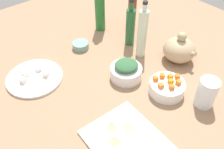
# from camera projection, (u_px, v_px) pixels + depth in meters

# --- Properties ---
(tabletop) EXTENTS (1.90, 1.90, 0.03)m
(tabletop) POSITION_uv_depth(u_px,v_px,m) (112.00, 85.00, 1.08)
(tabletop) COLOR #977356
(tabletop) RESTS_ON ground
(cutting_board) EXTENTS (0.33, 0.25, 0.01)m
(cutting_board) POSITION_uv_depth(u_px,v_px,m) (131.00, 146.00, 0.84)
(cutting_board) COLOR white
(cutting_board) RESTS_ON tabletop
(plate_tofu) EXTENTS (0.24, 0.24, 0.01)m
(plate_tofu) POSITION_uv_depth(u_px,v_px,m) (35.00, 78.00, 1.09)
(plate_tofu) COLOR white
(plate_tofu) RESTS_ON tabletop
(bowl_greens) EXTENTS (0.14, 0.14, 0.05)m
(bowl_greens) POSITION_uv_depth(u_px,v_px,m) (126.00, 73.00, 1.08)
(bowl_greens) COLOR white
(bowl_greens) RESTS_ON tabletop
(bowl_carrots) EXTENTS (0.15, 0.15, 0.05)m
(bowl_carrots) POSITION_uv_depth(u_px,v_px,m) (167.00, 88.00, 1.02)
(bowl_carrots) COLOR white
(bowl_carrots) RESTS_ON tabletop
(bowl_small_side) EXTENTS (0.08, 0.08, 0.03)m
(bowl_small_side) POSITION_uv_depth(u_px,v_px,m) (81.00, 45.00, 1.25)
(bowl_small_side) COLOR #739E91
(bowl_small_side) RESTS_ON tabletop
(teapot) EXTENTS (0.17, 0.15, 0.15)m
(teapot) POSITION_uv_depth(u_px,v_px,m) (179.00, 49.00, 1.15)
(teapot) COLOR tan
(teapot) RESTS_ON tabletop
(bottle_0) EXTENTS (0.04, 0.04, 0.26)m
(bottle_0) POSITION_uv_depth(u_px,v_px,m) (132.00, 10.00, 1.31)
(bottle_0) COLOR maroon
(bottle_0) RESTS_ON tabletop
(bottle_1) EXTENTS (0.04, 0.04, 0.28)m
(bottle_1) POSITION_uv_depth(u_px,v_px,m) (142.00, 33.00, 1.14)
(bottle_1) COLOR silver
(bottle_1) RESTS_ON tabletop
(bottle_2) EXTENTS (0.05, 0.05, 0.24)m
(bottle_2) POSITION_uv_depth(u_px,v_px,m) (130.00, 26.00, 1.22)
(bottle_2) COLOR #245B31
(bottle_2) RESTS_ON tabletop
(bottle_3) EXTENTS (0.05, 0.05, 0.27)m
(bottle_3) POSITION_uv_depth(u_px,v_px,m) (100.00, 10.00, 1.31)
(bottle_3) COLOR #246E2E
(bottle_3) RESTS_ON tabletop
(drinking_glass_0) EXTENTS (0.08, 0.08, 0.12)m
(drinking_glass_0) POSITION_uv_depth(u_px,v_px,m) (206.00, 93.00, 0.94)
(drinking_glass_0) COLOR white
(drinking_glass_0) RESTS_ON tabletop
(carrot_cube_0) EXTENTS (0.02, 0.02, 0.02)m
(carrot_cube_0) POSITION_uv_depth(u_px,v_px,m) (171.00, 82.00, 0.99)
(carrot_cube_0) COLOR orange
(carrot_cube_0) RESTS_ON bowl_carrots
(carrot_cube_1) EXTENTS (0.02, 0.02, 0.02)m
(carrot_cube_1) POSITION_uv_depth(u_px,v_px,m) (172.00, 87.00, 0.97)
(carrot_cube_1) COLOR orange
(carrot_cube_1) RESTS_ON bowl_carrots
(carrot_cube_2) EXTENTS (0.02, 0.02, 0.02)m
(carrot_cube_2) POSITION_uv_depth(u_px,v_px,m) (161.00, 86.00, 0.97)
(carrot_cube_2) COLOR orange
(carrot_cube_2) RESTS_ON bowl_carrots
(carrot_cube_3) EXTENTS (0.02, 0.02, 0.02)m
(carrot_cube_3) POSITION_uv_depth(u_px,v_px,m) (170.00, 77.00, 1.01)
(carrot_cube_3) COLOR orange
(carrot_cube_3) RESTS_ON bowl_carrots
(carrot_cube_4) EXTENTS (0.03, 0.03, 0.02)m
(carrot_cube_4) POSITION_uv_depth(u_px,v_px,m) (162.00, 76.00, 1.02)
(carrot_cube_4) COLOR orange
(carrot_cube_4) RESTS_ON bowl_carrots
(carrot_cube_5) EXTENTS (0.03, 0.03, 0.02)m
(carrot_cube_5) POSITION_uv_depth(u_px,v_px,m) (177.00, 77.00, 1.01)
(carrot_cube_5) COLOR orange
(carrot_cube_5) RESTS_ON bowl_carrots
(carrot_cube_6) EXTENTS (0.02, 0.02, 0.02)m
(carrot_cube_6) POSITION_uv_depth(u_px,v_px,m) (178.00, 82.00, 0.99)
(carrot_cube_6) COLOR orange
(carrot_cube_6) RESTS_ON bowl_carrots
(carrot_cube_7) EXTENTS (0.02, 0.02, 0.02)m
(carrot_cube_7) POSITION_uv_depth(u_px,v_px,m) (156.00, 79.00, 1.00)
(carrot_cube_7) COLOR orange
(carrot_cube_7) RESTS_ON bowl_carrots
(chopped_greens_mound) EXTENTS (0.12, 0.13, 0.03)m
(chopped_greens_mound) POSITION_uv_depth(u_px,v_px,m) (126.00, 65.00, 1.05)
(chopped_greens_mound) COLOR #32633A
(chopped_greens_mound) RESTS_ON bowl_greens
(tofu_cube_0) EXTENTS (0.03, 0.03, 0.02)m
(tofu_cube_0) POSITION_uv_depth(u_px,v_px,m) (23.00, 80.00, 1.05)
(tofu_cube_0) COLOR white
(tofu_cube_0) RESTS_ON plate_tofu
(tofu_cube_1) EXTENTS (0.02, 0.02, 0.02)m
(tofu_cube_1) POSITION_uv_depth(u_px,v_px,m) (38.00, 69.00, 1.11)
(tofu_cube_1) COLOR white
(tofu_cube_1) RESTS_ON plate_tofu
(tofu_cube_2) EXTENTS (0.03, 0.03, 0.02)m
(tofu_cube_2) POSITION_uv_depth(u_px,v_px,m) (25.00, 74.00, 1.08)
(tofu_cube_2) COLOR white
(tofu_cube_2) RESTS_ON plate_tofu
(tofu_cube_3) EXTENTS (0.03, 0.03, 0.02)m
(tofu_cube_3) POSITION_uv_depth(u_px,v_px,m) (46.00, 74.00, 1.08)
(tofu_cube_3) COLOR white
(tofu_cube_3) RESTS_ON plate_tofu
(dumpling_1) EXTENTS (0.06, 0.06, 0.03)m
(dumpling_1) POSITION_uv_depth(u_px,v_px,m) (115.00, 138.00, 0.84)
(dumpling_1) COLOR beige
(dumpling_1) RESTS_ON cutting_board
(dumpling_2) EXTENTS (0.05, 0.05, 0.03)m
(dumpling_2) POSITION_uv_depth(u_px,v_px,m) (112.00, 123.00, 0.89)
(dumpling_2) COLOR beige
(dumpling_2) RESTS_ON cutting_board
(dumpling_3) EXTENTS (0.06, 0.06, 0.02)m
(dumpling_3) POSITION_uv_depth(u_px,v_px,m) (139.00, 149.00, 0.81)
(dumpling_3) COLOR beige
(dumpling_3) RESTS_ON cutting_board
(dumpling_4) EXTENTS (0.07, 0.07, 0.03)m
(dumpling_4) POSITION_uv_depth(u_px,v_px,m) (127.00, 124.00, 0.88)
(dumpling_4) COLOR beige
(dumpling_4) RESTS_ON cutting_board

